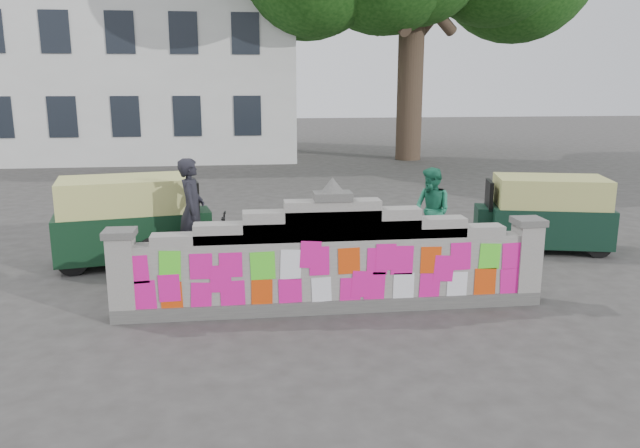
# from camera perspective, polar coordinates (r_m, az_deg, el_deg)

# --- Properties ---
(ground) EXTENTS (100.00, 100.00, 0.00)m
(ground) POSITION_cam_1_polar(r_m,az_deg,el_deg) (9.48, 1.10, -7.84)
(ground) COLOR #383533
(ground) RESTS_ON ground
(parapet_wall) EXTENTS (6.48, 0.44, 2.01)m
(parapet_wall) POSITION_cam_1_polar(r_m,az_deg,el_deg) (9.23, 1.13, -3.49)
(parapet_wall) COLOR #4C4C49
(parapet_wall) RESTS_ON ground
(building) EXTENTS (16.00, 10.00, 8.90)m
(building) POSITION_cam_1_polar(r_m,az_deg,el_deg) (31.29, -18.23, 13.49)
(building) COLOR silver
(building) RESTS_ON ground
(cyclist_bike) EXTENTS (2.07, 0.79, 1.07)m
(cyclist_bike) POSITION_cam_1_polar(r_m,az_deg,el_deg) (11.27, -11.48, -1.84)
(cyclist_bike) COLOR black
(cyclist_bike) RESTS_ON ground
(cyclist_rider) EXTENTS (0.46, 0.68, 1.82)m
(cyclist_rider) POSITION_cam_1_polar(r_m,az_deg,el_deg) (11.18, -11.57, 0.01)
(cyclist_rider) COLOR black
(cyclist_rider) RESTS_ON ground
(pedestrian) EXTENTS (0.94, 1.03, 1.71)m
(pedestrian) POSITION_cam_1_polar(r_m,az_deg,el_deg) (12.53, 10.17, 1.19)
(pedestrian) COLOR #217A57
(pedestrian) RESTS_ON ground
(rickshaw_left) EXTENTS (3.01, 1.78, 1.62)m
(rickshaw_left) POSITION_cam_1_polar(r_m,az_deg,el_deg) (12.23, -17.00, 0.46)
(rickshaw_left) COLOR black
(rickshaw_left) RESTS_ON ground
(rickshaw_right) EXTENTS (2.78, 1.77, 1.49)m
(rickshaw_right) POSITION_cam_1_polar(r_m,az_deg,el_deg) (13.41, 19.90, 1.02)
(rickshaw_right) COLOR black
(rickshaw_right) RESTS_ON ground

